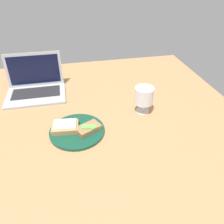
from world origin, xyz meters
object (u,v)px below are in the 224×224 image
object	(u,v)px
sandwich_with_cucumber	(88,128)
sandwich_with_cheese	(65,127)
laptop	(35,85)
plate	(77,131)
wine_glass	(144,97)

from	to	relation	value
sandwich_with_cucumber	sandwich_with_cheese	bearing A→B (deg)	164.81
sandwich_with_cheese	laptop	bearing A→B (deg)	111.25
plate	laptop	world-z (taller)	laptop
sandwich_with_cucumber	sandwich_with_cheese	size ratio (longest dim) A/B	1.00
laptop	plate	bearing A→B (deg)	-63.47
laptop	sandwich_with_cucumber	bearing A→B (deg)	-58.96
plate	sandwich_with_cheese	world-z (taller)	sandwich_with_cheese
sandwich_with_cheese	laptop	size ratio (longest dim) A/B	0.38
plate	wine_glass	xyz separation A→B (cm)	(32.07, 9.03, 7.59)
plate	sandwich_with_cucumber	size ratio (longest dim) A/B	1.98
plate	laptop	xyz separation A→B (cm)	(-19.11, 38.28, 3.70)
sandwich_with_cucumber	laptop	distance (cm)	46.24
sandwich_with_cucumber	sandwich_with_cheese	xyz separation A→B (cm)	(-9.43, 2.56, 0.35)
wine_glass	laptop	size ratio (longest dim) A/B	0.42
laptop	sandwich_with_cheese	bearing A→B (deg)	-68.75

